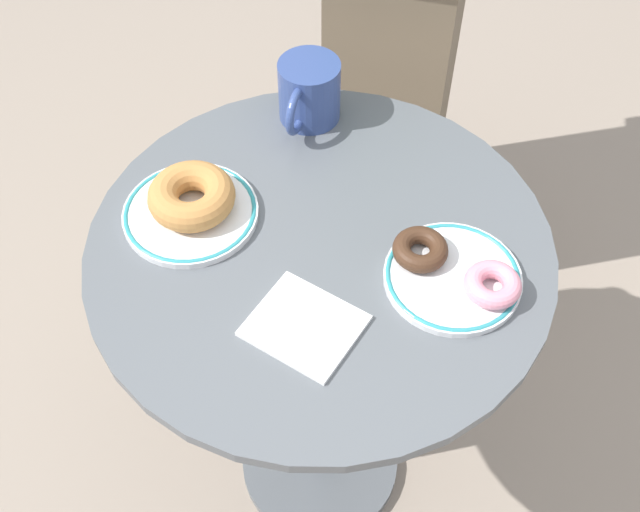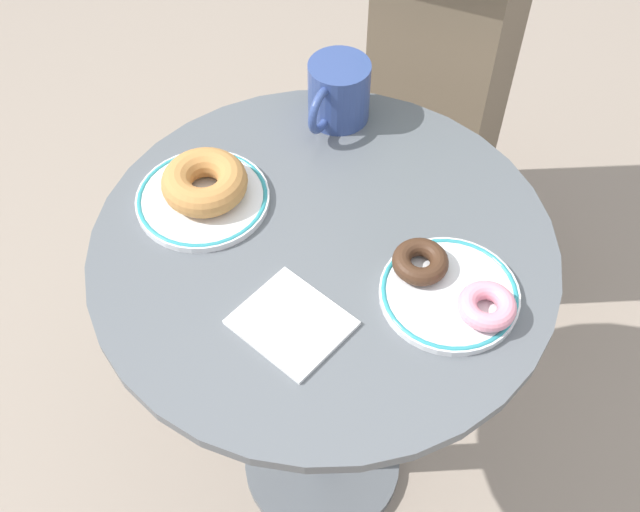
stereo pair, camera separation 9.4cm
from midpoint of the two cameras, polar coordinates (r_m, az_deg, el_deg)
The scene contains 9 objects.
ground_plane at distance 1.64m, azimuth -1.70°, elevation -15.33°, with size 7.00×7.00×0.02m, color gray.
cafe_table at distance 1.19m, azimuth -2.27°, elevation -5.89°, with size 0.62×0.62×0.72m.
plate_left at distance 1.06m, azimuth -12.06°, elevation 3.00°, with size 0.18×0.18×0.01m.
plate_right at distance 0.98m, azimuth 7.06°, elevation -1.71°, with size 0.17×0.17×0.01m.
donut_old_fashioned at distance 1.04m, azimuth -12.03°, elevation 4.20°, with size 0.12×0.12×0.04m, color #BC7F42.
donut_pink_frosted at distance 0.95m, azimuth 9.88°, elevation -2.27°, with size 0.07×0.07×0.02m, color pink.
donut_chocolate at distance 0.98m, azimuth 4.69°, elevation 0.32°, with size 0.07×0.07×0.02m, color #422819.
paper_napkin at distance 0.93m, azimuth -4.06°, elevation -5.33°, with size 0.13×0.11×0.01m, color white.
coffee_mug at distance 1.15m, azimuth -3.25°, elevation 11.85°, with size 0.09×0.13×0.09m.
Camera 1 is at (0.31, -0.56, 1.51)m, focal length 43.38 mm.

